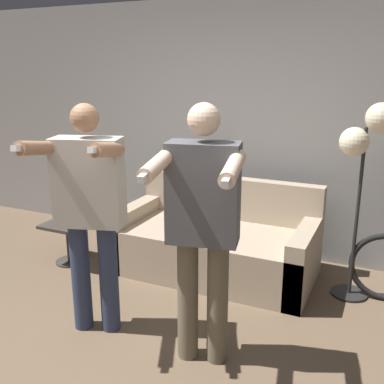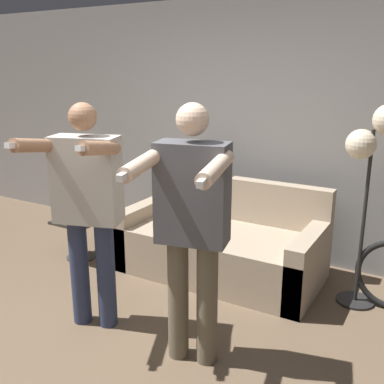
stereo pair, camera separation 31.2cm
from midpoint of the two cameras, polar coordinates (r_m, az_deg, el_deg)
ground_plane at (r=3.21m, az=-13.83°, el=-21.85°), size 16.00×16.00×0.00m
wall_back at (r=4.73m, az=3.82°, el=7.98°), size 10.00×0.05×2.60m
couch at (r=4.35m, az=0.97°, el=-6.67°), size 1.87×0.93×0.86m
person_left at (r=3.28m, az=-15.61°, el=-1.58°), size 0.67×0.78×1.69m
person_right at (r=2.81m, az=-1.85°, el=-3.69°), size 0.61×0.75×1.73m
cat at (r=4.59m, az=-0.95°, el=3.38°), size 0.45×0.11×0.19m
floor_lamp at (r=3.79m, az=19.01°, el=5.59°), size 0.42×0.31×1.66m
side_table at (r=4.73m, az=-17.23°, el=-5.13°), size 0.43×0.43×0.43m
cup at (r=4.67m, az=-16.74°, el=-3.11°), size 0.07×0.07×0.10m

